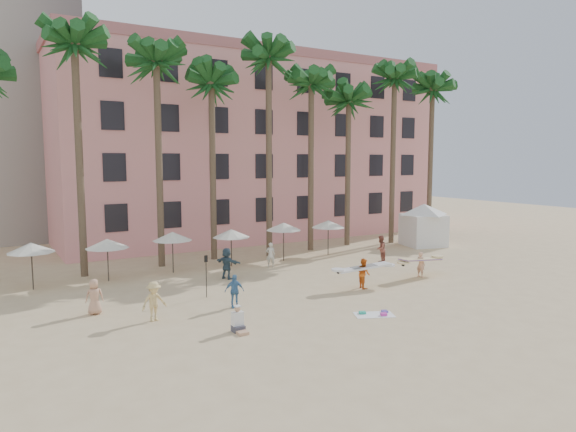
# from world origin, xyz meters

# --- Properties ---
(ground) EXTENTS (120.00, 120.00, 0.00)m
(ground) POSITION_xyz_m (0.00, 0.00, 0.00)
(ground) COLOR #D1B789
(ground) RESTS_ON ground
(pink_hotel) EXTENTS (35.00, 14.00, 16.00)m
(pink_hotel) POSITION_xyz_m (7.00, 26.00, 8.00)
(pink_hotel) COLOR #DC8B86
(pink_hotel) RESTS_ON ground
(palm_row) EXTENTS (44.40, 5.40, 16.30)m
(palm_row) POSITION_xyz_m (0.51, 15.00, 12.97)
(palm_row) COLOR brown
(palm_row) RESTS_ON ground
(umbrella_row) EXTENTS (22.50, 2.70, 2.73)m
(umbrella_row) POSITION_xyz_m (-3.00, 12.50, 2.33)
(umbrella_row) COLOR #332B23
(umbrella_row) RESTS_ON ground
(cabana) EXTENTS (5.46, 5.46, 3.50)m
(cabana) POSITION_xyz_m (16.22, 11.95, 2.07)
(cabana) COLOR white
(cabana) RESTS_ON ground
(beach_towel) EXTENTS (2.05, 1.65, 0.14)m
(beach_towel) POSITION_xyz_m (0.20, -0.77, 0.03)
(beach_towel) COLOR white
(beach_towel) RESTS_ON ground
(carrier_yellow) EXTENTS (3.29, 1.07, 1.56)m
(carrier_yellow) POSITION_xyz_m (7.64, 3.74, 0.91)
(carrier_yellow) COLOR tan
(carrier_yellow) RESTS_ON ground
(carrier_white) EXTENTS (3.31, 1.20, 1.68)m
(carrier_white) POSITION_xyz_m (2.91, 3.39, 0.91)
(carrier_white) COLOR orange
(carrier_white) RESTS_ON ground
(beachgoers) EXTENTS (20.60, 8.09, 1.89)m
(beachgoers) POSITION_xyz_m (-2.83, 7.06, 0.90)
(beachgoers) COLOR #354D5D
(beachgoers) RESTS_ON ground
(paddle) EXTENTS (0.18, 0.04, 2.23)m
(paddle) POSITION_xyz_m (-5.38, 6.05, 1.41)
(paddle) COLOR black
(paddle) RESTS_ON ground
(seated_man) EXTENTS (0.48, 0.85, 1.10)m
(seated_man) POSITION_xyz_m (-6.25, 0.33, 0.38)
(seated_man) COLOR #3F3F4C
(seated_man) RESTS_ON ground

